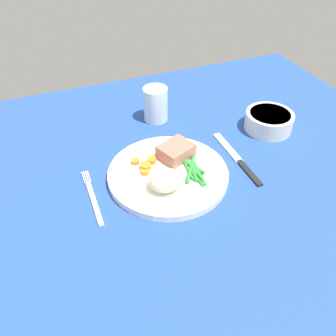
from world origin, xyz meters
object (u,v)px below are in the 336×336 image
object	(u,v)px
fork	(93,197)
knife	(237,159)
dinner_plate	(168,174)
meat_portion	(176,151)
water_glass	(156,106)
salad_bowl	(269,120)

from	to	relation	value
fork	knife	xyz separation A→B (cm)	(33.97, -0.03, -0.00)
fork	knife	world-z (taller)	knife
dinner_plate	knife	world-z (taller)	dinner_plate
dinner_plate	knife	bearing A→B (deg)	-0.95
meat_portion	water_glass	world-z (taller)	water_glass
meat_portion	salad_bowl	size ratio (longest dim) A/B	0.60
meat_portion	water_glass	xyz separation A→B (cm)	(1.98, 18.92, 0.68)
dinner_plate	knife	xyz separation A→B (cm)	(17.22, -0.29, -0.60)
dinner_plate	salad_bowl	distance (cm)	31.95
water_glass	salad_bowl	xyz separation A→B (cm)	(25.33, -14.94, -1.25)
water_glass	dinner_plate	bearing A→B (deg)	-103.47
meat_portion	water_glass	distance (cm)	19.03
knife	water_glass	bearing A→B (deg)	113.86
meat_portion	water_glass	size ratio (longest dim) A/B	0.80
salad_bowl	meat_portion	bearing A→B (deg)	-171.71
meat_portion	salad_bowl	bearing A→B (deg)	8.29
salad_bowl	fork	bearing A→B (deg)	-170.04
water_glass	salad_bowl	world-z (taller)	water_glass
dinner_plate	knife	distance (cm)	17.23
fork	knife	distance (cm)	33.97
knife	water_glass	xyz separation A→B (cm)	(-11.70, 23.33, 3.65)
dinner_plate	salad_bowl	xyz separation A→B (cm)	(30.85, 8.10, 1.80)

